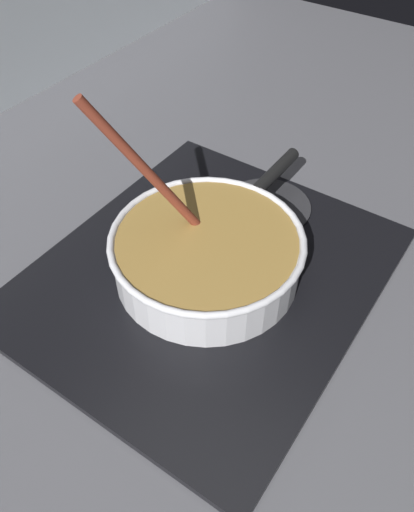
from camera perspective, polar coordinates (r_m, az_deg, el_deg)
name	(u,v)px	position (r m, az deg, el deg)	size (l,w,h in m)	color
ground	(252,343)	(0.77, 4.94, -9.51)	(2.40, 1.60, 0.04)	#4C4C51
hob_plate	(207,274)	(0.81, 0.00, -2.05)	(0.56, 0.48, 0.01)	black
burner_ring	(207,270)	(0.80, 0.00, -1.57)	(0.19, 0.19, 0.01)	#592D0C
spare_burner	(267,206)	(0.92, 6.65, 5.49)	(0.15, 0.15, 0.01)	#262628
cooking_pan	(207,253)	(0.78, 0.02, 0.33)	(0.42, 0.29, 0.30)	silver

